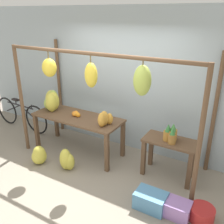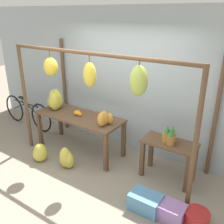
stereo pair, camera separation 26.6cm
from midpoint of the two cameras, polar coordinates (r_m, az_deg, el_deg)
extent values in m
plane|color=gray|center=(4.40, -8.44, -15.84)|extent=(20.00, 20.00, 0.00)
cube|color=#99A8B2|center=(4.94, 1.84, 6.94)|extent=(8.00, 0.08, 2.80)
cylinder|color=brown|center=(5.23, -21.36, 2.43)|extent=(0.07, 0.07, 2.13)
cylinder|color=brown|center=(3.46, 17.32, -6.86)|extent=(0.07, 0.07, 2.13)
cylinder|color=brown|center=(5.93, -13.23, 5.56)|extent=(0.07, 0.07, 2.13)
cylinder|color=brown|center=(4.45, 20.74, -0.79)|extent=(0.07, 0.07, 2.13)
cylinder|color=brown|center=(3.81, -6.80, 13.11)|extent=(3.39, 0.06, 0.06)
cylinder|color=brown|center=(4.40, -16.13, 12.43)|extent=(0.02, 0.02, 0.12)
ellipsoid|color=gold|center=(4.44, -15.84, 9.70)|extent=(0.26, 0.23, 0.31)
cylinder|color=brown|center=(3.84, -6.95, 11.91)|extent=(0.02, 0.02, 0.10)
ellipsoid|color=gold|center=(3.89, -6.79, 8.33)|extent=(0.21, 0.19, 0.39)
cylinder|color=brown|center=(3.39, 4.85, 11.13)|extent=(0.02, 0.02, 0.05)
ellipsoid|color=#9EB247|center=(3.45, 4.73, 7.15)|extent=(0.25, 0.23, 0.43)
cube|color=brown|center=(4.94, -9.45, -1.22)|extent=(1.81, 0.70, 0.04)
cube|color=brown|center=(5.46, -18.17, -4.23)|extent=(0.07, 0.07, 0.74)
cube|color=brown|center=(4.44, -2.91, -9.38)|extent=(0.07, 0.07, 0.74)
cube|color=brown|center=(5.83, -13.89, -2.08)|extent=(0.07, 0.07, 0.74)
cube|color=brown|center=(4.88, 0.92, -6.25)|extent=(0.07, 0.07, 0.74)
cube|color=brown|center=(4.25, 11.48, -6.59)|extent=(0.89, 0.45, 0.04)
cube|color=brown|center=(4.40, 5.45, -10.38)|extent=(0.07, 0.07, 0.66)
cube|color=brown|center=(4.20, 15.49, -12.96)|extent=(0.07, 0.07, 0.66)
cube|color=brown|center=(4.68, 7.29, -8.36)|extent=(0.07, 0.07, 0.66)
cube|color=brown|center=(4.49, 16.73, -10.64)|extent=(0.07, 0.07, 0.66)
ellipsoid|color=gold|center=(5.28, -14.68, 2.42)|extent=(0.32, 0.32, 0.40)
ellipsoid|color=#9EB247|center=(5.31, -14.65, 2.65)|extent=(0.25, 0.27, 0.42)
ellipsoid|color=gold|center=(5.37, -15.02, 2.75)|extent=(0.32, 0.30, 0.40)
ellipsoid|color=#9EB247|center=(5.32, -15.23, 1.88)|extent=(0.37, 0.37, 0.28)
ellipsoid|color=gold|center=(5.21, -15.10, 2.07)|extent=(0.22, 0.24, 0.39)
sphere|color=orange|center=(4.93, -9.77, -0.42)|extent=(0.09, 0.09, 0.09)
sphere|color=orange|center=(4.93, -10.21, -0.59)|extent=(0.08, 0.08, 0.08)
sphere|color=orange|center=(4.93, -9.78, -0.58)|extent=(0.07, 0.07, 0.07)
sphere|color=orange|center=(5.03, -9.68, -0.11)|extent=(0.07, 0.07, 0.07)
sphere|color=orange|center=(4.90, -9.52, -0.55)|extent=(0.09, 0.09, 0.09)
sphere|color=orange|center=(4.88, -9.24, -0.73)|extent=(0.08, 0.08, 0.08)
sphere|color=orange|center=(4.91, -9.55, -0.55)|extent=(0.08, 0.08, 0.08)
sphere|color=orange|center=(4.93, -9.96, -0.53)|extent=(0.08, 0.08, 0.08)
sphere|color=orange|center=(4.95, -10.13, -0.37)|extent=(0.10, 0.10, 0.10)
cylinder|color=olive|center=(4.15, 11.91, -5.61)|extent=(0.12, 0.12, 0.19)
cone|color=#428442|center=(4.08, 12.07, -3.77)|extent=(0.08, 0.08, 0.11)
cylinder|color=#A3702D|center=(4.19, 10.84, -5.39)|extent=(0.15, 0.15, 0.16)
cone|color=#337538|center=(4.13, 10.98, -3.58)|extent=(0.10, 0.10, 0.13)
cylinder|color=#B27F38|center=(4.22, 11.95, -5.14)|extent=(0.14, 0.14, 0.19)
cone|color=#428442|center=(4.15, 12.11, -3.32)|extent=(0.10, 0.10, 0.11)
cylinder|color=olive|center=(4.11, 11.74, -6.10)|extent=(0.12, 0.12, 0.16)
cone|color=#337538|center=(4.04, 11.89, -4.37)|extent=(0.09, 0.09, 0.12)
ellipsoid|color=gold|center=(4.96, -17.78, -9.37)|extent=(0.32, 0.30, 0.37)
ellipsoid|color=gold|center=(4.98, -17.80, -9.63)|extent=(0.33, 0.35, 0.31)
ellipsoid|color=gold|center=(4.67, -11.40, -11.10)|extent=(0.26, 0.25, 0.32)
ellipsoid|color=gold|center=(4.68, -12.20, -10.53)|extent=(0.31, 0.30, 0.41)
cube|color=#4C84B2|center=(3.87, 6.77, -19.44)|extent=(0.45, 0.32, 0.25)
cylinder|color=#AD2323|center=(3.85, 17.83, -21.32)|extent=(0.34, 0.34, 0.20)
torus|color=black|center=(6.91, -23.83, 0.29)|extent=(0.70, 0.07, 0.70)
torus|color=black|center=(6.09, -18.13, -1.71)|extent=(0.70, 0.07, 0.70)
cylinder|color=black|center=(6.40, -21.46, 1.41)|extent=(0.91, 0.07, 0.03)
cylinder|color=black|center=(6.66, -22.69, 0.83)|extent=(0.55, 0.05, 0.27)
cylinder|color=black|center=(6.24, -19.84, -0.11)|extent=(0.55, 0.05, 0.27)
cylinder|color=black|center=(6.49, -22.23, 2.04)|extent=(0.02, 0.02, 0.10)
cube|color=black|center=(6.47, -22.32, 2.62)|extent=(0.20, 0.09, 0.04)
cylinder|color=black|center=(6.06, -19.11, 1.11)|extent=(0.02, 0.02, 0.10)
ellipsoid|color=gold|center=(4.49, -2.30, -1.58)|extent=(0.16, 0.14, 0.21)
ellipsoid|color=gold|center=(4.38, -4.08, -1.81)|extent=(0.14, 0.16, 0.27)
ellipsoid|color=gold|center=(4.43, -3.51, -1.47)|extent=(0.20, 0.20, 0.28)
cube|color=#9970B7|center=(3.82, 12.30, -20.77)|extent=(0.40, 0.28, 0.23)
camera|label=1|loc=(0.13, -91.73, -0.69)|focal=40.00mm
camera|label=2|loc=(0.13, 88.27, 0.69)|focal=40.00mm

